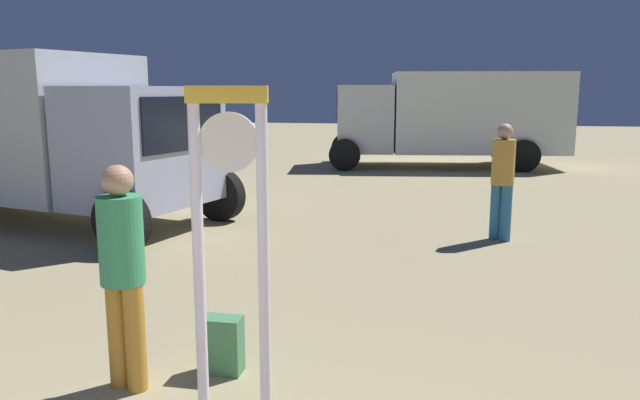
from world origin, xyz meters
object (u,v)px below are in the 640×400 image
at_px(person_near_clock, 123,266).
at_px(box_truck_far, 454,115).
at_px(standing_clock, 231,240).
at_px(box_truck_near, 31,130).
at_px(backpack, 223,345).
at_px(person_distant, 503,176).

xyz_separation_m(person_near_clock, box_truck_far, (2.68, 14.73, 0.58)).
distance_m(standing_clock, person_near_clock, 1.35).
bearing_deg(box_truck_near, backpack, -43.86).
height_order(person_near_clock, backpack, person_near_clock).
bearing_deg(box_truck_far, person_distant, -86.43).
height_order(person_near_clock, person_distant, person_distant).
relative_size(standing_clock, box_truck_far, 0.32).
xyz_separation_m(box_truck_near, box_truck_far, (7.49, 9.10, -0.03)).
bearing_deg(person_distant, box_truck_far, 93.57).
height_order(backpack, person_distant, person_distant).
bearing_deg(person_near_clock, person_distant, 59.24).
xyz_separation_m(person_near_clock, person_distant, (3.26, 5.47, 0.02)).
height_order(person_near_clock, box_truck_far, box_truck_far).
bearing_deg(box_truck_far, standing_clock, -95.85).
xyz_separation_m(backpack, person_distant, (2.63, 5.07, 0.77)).
relative_size(standing_clock, box_truck_near, 0.33).
height_order(backpack, box_truck_far, box_truck_far).
distance_m(person_near_clock, box_truck_near, 7.43).
relative_size(person_near_clock, box_truck_far, 0.24).
height_order(person_near_clock, box_truck_near, box_truck_near).
distance_m(person_distant, box_truck_far, 9.30).
xyz_separation_m(person_distant, box_truck_far, (-0.58, 9.26, 0.55)).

